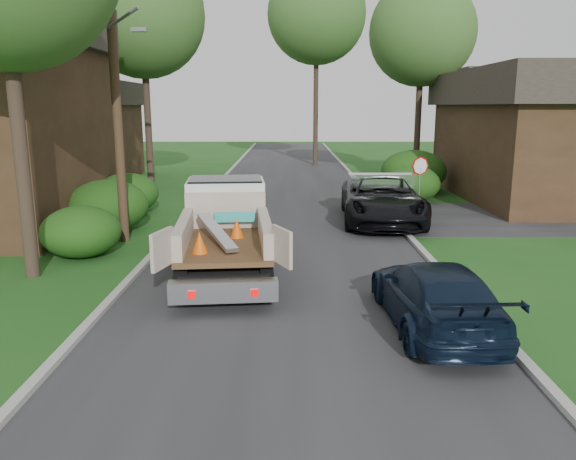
{
  "coord_description": "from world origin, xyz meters",
  "views": [
    {
      "loc": [
        -0.0,
        -13.26,
        4.39
      ],
      "look_at": [
        -0.03,
        1.26,
        1.2
      ],
      "focal_mm": 35.0,
      "sensor_mm": 36.0,
      "label": 1
    }
  ],
  "objects_px": {
    "stop_sign": "(420,174)",
    "black_pickup": "(382,199)",
    "tree_right_far": "(422,33)",
    "house_left_far": "(72,129)",
    "house_right": "(560,133)",
    "flatbed_truck": "(226,222)",
    "tree_left_far": "(142,15)",
    "navy_suv": "(435,295)",
    "tree_center_far": "(317,14)",
    "utility_pole": "(115,82)"
  },
  "relations": [
    {
      "from": "black_pickup",
      "to": "house_right",
      "type": "bearing_deg",
      "value": 35.35
    },
    {
      "from": "tree_center_far",
      "to": "navy_suv",
      "type": "bearing_deg",
      "value": -88.34
    },
    {
      "from": "utility_pole",
      "to": "tree_left_far",
      "type": "height_order",
      "value": "tree_left_far"
    },
    {
      "from": "house_right",
      "to": "tree_right_far",
      "type": "xyz_separation_m",
      "value": [
        -5.5,
        6.0,
        5.32
      ]
    },
    {
      "from": "navy_suv",
      "to": "house_left_far",
      "type": "bearing_deg",
      "value": -58.44
    },
    {
      "from": "utility_pole",
      "to": "house_right",
      "type": "distance_m",
      "value": 20.66
    },
    {
      "from": "utility_pole",
      "to": "flatbed_truck",
      "type": "height_order",
      "value": "utility_pole"
    },
    {
      "from": "tree_left_far",
      "to": "tree_right_far",
      "type": "relative_size",
      "value": 1.06
    },
    {
      "from": "tree_right_far",
      "to": "flatbed_truck",
      "type": "relative_size",
      "value": 1.79
    },
    {
      "from": "house_left_far",
      "to": "black_pickup",
      "type": "relative_size",
      "value": 1.17
    },
    {
      "from": "utility_pole",
      "to": "tree_left_far",
      "type": "relative_size",
      "value": 0.82
    },
    {
      "from": "tree_center_far",
      "to": "flatbed_truck",
      "type": "xyz_separation_m",
      "value": [
        -3.76,
        -28.03,
        -9.7
      ]
    },
    {
      "from": "utility_pole",
      "to": "black_pickup",
      "type": "relative_size",
      "value": 1.55
    },
    {
      "from": "stop_sign",
      "to": "house_left_far",
      "type": "height_order",
      "value": "house_left_far"
    },
    {
      "from": "stop_sign",
      "to": "tree_right_far",
      "type": "bearing_deg",
      "value": 78.19
    },
    {
      "from": "tree_right_far",
      "to": "black_pickup",
      "type": "distance_m",
      "value": 14.56
    },
    {
      "from": "stop_sign",
      "to": "house_left_far",
      "type": "xyz_separation_m",
      "value": [
        -18.7,
        13.0,
        1.27
      ]
    },
    {
      "from": "house_left_far",
      "to": "navy_suv",
      "type": "height_order",
      "value": "house_left_far"
    },
    {
      "from": "tree_center_far",
      "to": "black_pickup",
      "type": "bearing_deg",
      "value": -85.8
    },
    {
      "from": "flatbed_truck",
      "to": "navy_suv",
      "type": "height_order",
      "value": "flatbed_truck"
    },
    {
      "from": "tree_left_far",
      "to": "black_pickup",
      "type": "relative_size",
      "value": 1.89
    },
    {
      "from": "house_left_far",
      "to": "navy_suv",
      "type": "bearing_deg",
      "value": -56.14
    },
    {
      "from": "tree_left_far",
      "to": "tree_right_far",
      "type": "distance_m",
      "value": 15.31
    },
    {
      "from": "tree_left_far",
      "to": "tree_center_far",
      "type": "xyz_separation_m",
      "value": [
        9.5,
        13.0,
        2.0
      ]
    },
    {
      "from": "stop_sign",
      "to": "black_pickup",
      "type": "relative_size",
      "value": 0.38
    },
    {
      "from": "utility_pole",
      "to": "flatbed_truck",
      "type": "xyz_separation_m",
      "value": [
        3.72,
        -3.01,
        -3.89
      ]
    },
    {
      "from": "house_left_far",
      "to": "house_right",
      "type": "relative_size",
      "value": 0.58
    },
    {
      "from": "tree_right_far",
      "to": "flatbed_truck",
      "type": "distance_m",
      "value": 21.51
    },
    {
      "from": "tree_left_far",
      "to": "navy_suv",
      "type": "xyz_separation_m",
      "value": [
        10.44,
        -19.5,
        -8.3
      ]
    },
    {
      "from": "house_left_far",
      "to": "house_right",
      "type": "distance_m",
      "value": 27.68
    },
    {
      "from": "house_right",
      "to": "black_pickup",
      "type": "xyz_separation_m",
      "value": [
        -9.4,
        -5.8,
        -2.26
      ]
    },
    {
      "from": "navy_suv",
      "to": "flatbed_truck",
      "type": "bearing_deg",
      "value": -45.82
    },
    {
      "from": "tree_center_far",
      "to": "utility_pole",
      "type": "bearing_deg",
      "value": -106.65
    },
    {
      "from": "tree_center_far",
      "to": "flatbed_truck",
      "type": "height_order",
      "value": "tree_center_far"
    },
    {
      "from": "tree_left_far",
      "to": "tree_center_far",
      "type": "relative_size",
      "value": 0.84
    },
    {
      "from": "house_right",
      "to": "flatbed_truck",
      "type": "bearing_deg",
      "value": -140.82
    },
    {
      "from": "house_left_far",
      "to": "tree_right_far",
      "type": "relative_size",
      "value": 0.66
    },
    {
      "from": "house_left_far",
      "to": "utility_pole",
      "type": "bearing_deg",
      "value": -64.77
    },
    {
      "from": "house_right",
      "to": "house_left_far",
      "type": "bearing_deg",
      "value": 163.2
    },
    {
      "from": "stop_sign",
      "to": "tree_center_far",
      "type": "xyz_separation_m",
      "value": [
        -3.2,
        21.0,
        9.2
      ]
    },
    {
      "from": "tree_right_far",
      "to": "black_pickup",
      "type": "xyz_separation_m",
      "value": [
        -3.9,
        -11.8,
        -7.58
      ]
    },
    {
      "from": "tree_left_far",
      "to": "black_pickup",
      "type": "xyz_separation_m",
      "value": [
        11.1,
        -8.8,
        -8.08
      ]
    },
    {
      "from": "stop_sign",
      "to": "flatbed_truck",
      "type": "distance_m",
      "value": 9.91
    },
    {
      "from": "navy_suv",
      "to": "utility_pole",
      "type": "bearing_deg",
      "value": -43.92
    },
    {
      "from": "flatbed_truck",
      "to": "tree_right_far",
      "type": "bearing_deg",
      "value": 57.45
    },
    {
      "from": "tree_center_far",
      "to": "stop_sign",
      "type": "bearing_deg",
      "value": -81.34
    },
    {
      "from": "flatbed_truck",
      "to": "navy_suv",
      "type": "relative_size",
      "value": 1.36
    },
    {
      "from": "stop_sign",
      "to": "tree_right_far",
      "type": "relative_size",
      "value": 0.22
    },
    {
      "from": "house_right",
      "to": "flatbed_truck",
      "type": "xyz_separation_m",
      "value": [
        -14.76,
        -12.03,
        -1.88
      ]
    },
    {
      "from": "tree_left_far",
      "to": "navy_suv",
      "type": "bearing_deg",
      "value": -61.84
    }
  ]
}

